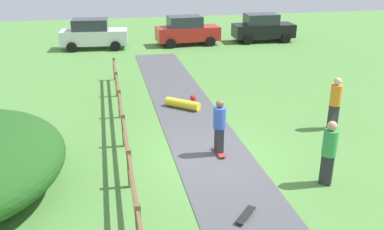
{
  "coord_description": "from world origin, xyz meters",
  "views": [
    {
      "loc": [
        -3.02,
        -11.09,
        5.83
      ],
      "look_at": [
        -0.43,
        1.03,
        1.0
      ],
      "focal_mm": 39.02,
      "sensor_mm": 36.0,
      "label": 1
    }
  ],
  "objects_px": {
    "skater_riding": "(219,124)",
    "parked_car_red": "(187,31)",
    "parked_car_black": "(263,28)",
    "skater_fallen": "(184,103)",
    "skateboard_loose": "(246,215)",
    "bystander_orange": "(335,101)",
    "bystander_green": "(329,150)",
    "parked_car_white": "(93,34)"
  },
  "relations": [
    {
      "from": "skater_fallen",
      "to": "bystander_orange",
      "type": "xyz_separation_m",
      "value": [
        4.76,
        -3.14,
        0.85
      ]
    },
    {
      "from": "bystander_orange",
      "to": "skater_riding",
      "type": "bearing_deg",
      "value": -165.77
    },
    {
      "from": "skater_riding",
      "to": "parked_car_white",
      "type": "bearing_deg",
      "value": 103.15
    },
    {
      "from": "skateboard_loose",
      "to": "bystander_green",
      "type": "relative_size",
      "value": 0.4
    },
    {
      "from": "skater_riding",
      "to": "bystander_green",
      "type": "bearing_deg",
      "value": -44.33
    },
    {
      "from": "parked_car_red",
      "to": "skater_riding",
      "type": "bearing_deg",
      "value": -97.99
    },
    {
      "from": "skateboard_loose",
      "to": "bystander_orange",
      "type": "distance_m",
      "value": 6.61
    },
    {
      "from": "bystander_green",
      "to": "bystander_orange",
      "type": "distance_m",
      "value": 4.04
    },
    {
      "from": "skater_fallen",
      "to": "parked_car_black",
      "type": "height_order",
      "value": "parked_car_black"
    },
    {
      "from": "skateboard_loose",
      "to": "parked_car_red",
      "type": "height_order",
      "value": "parked_car_red"
    },
    {
      "from": "bystander_green",
      "to": "skater_fallen",
      "type": "bearing_deg",
      "value": 111.79
    },
    {
      "from": "skateboard_loose",
      "to": "bystander_orange",
      "type": "xyz_separation_m",
      "value": [
        4.75,
        4.49,
        0.96
      ]
    },
    {
      "from": "bystander_green",
      "to": "skateboard_loose",
      "type": "bearing_deg",
      "value": -157.97
    },
    {
      "from": "skater_riding",
      "to": "parked_car_red",
      "type": "relative_size",
      "value": 0.41
    },
    {
      "from": "parked_car_black",
      "to": "parked_car_red",
      "type": "relative_size",
      "value": 1.0
    },
    {
      "from": "skateboard_loose",
      "to": "parked_car_red",
      "type": "bearing_deg",
      "value": 82.58
    },
    {
      "from": "skater_fallen",
      "to": "skateboard_loose",
      "type": "height_order",
      "value": "skater_fallen"
    },
    {
      "from": "skater_riding",
      "to": "bystander_green",
      "type": "xyz_separation_m",
      "value": [
        2.35,
        -2.29,
        0.01
      ]
    },
    {
      "from": "skater_fallen",
      "to": "parked_car_white",
      "type": "bearing_deg",
      "value": 106.31
    },
    {
      "from": "skater_riding",
      "to": "skater_fallen",
      "type": "distance_m",
      "value": 4.36
    },
    {
      "from": "skateboard_loose",
      "to": "parked_car_red",
      "type": "relative_size",
      "value": 0.17
    },
    {
      "from": "parked_car_red",
      "to": "bystander_orange",
      "type": "bearing_deg",
      "value": -81.91
    },
    {
      "from": "skateboard_loose",
      "to": "parked_car_red",
      "type": "distance_m",
      "value": 19.97
    },
    {
      "from": "bystander_orange",
      "to": "bystander_green",
      "type": "bearing_deg",
      "value": -121.91
    },
    {
      "from": "parked_car_white",
      "to": "bystander_green",
      "type": "bearing_deg",
      "value": -71.72
    },
    {
      "from": "skater_riding",
      "to": "bystander_orange",
      "type": "height_order",
      "value": "bystander_orange"
    },
    {
      "from": "bystander_orange",
      "to": "parked_car_red",
      "type": "bearing_deg",
      "value": 98.09
    },
    {
      "from": "skater_riding",
      "to": "skater_fallen",
      "type": "relative_size",
      "value": 1.27
    },
    {
      "from": "parked_car_white",
      "to": "skateboard_loose",
      "type": "bearing_deg",
      "value": -79.77
    },
    {
      "from": "bystander_orange",
      "to": "parked_car_white",
      "type": "height_order",
      "value": "parked_car_white"
    },
    {
      "from": "skater_riding",
      "to": "parked_car_black",
      "type": "xyz_separation_m",
      "value": [
        7.71,
        16.44,
        -0.04
      ]
    },
    {
      "from": "bystander_green",
      "to": "bystander_orange",
      "type": "xyz_separation_m",
      "value": [
        2.14,
        3.43,
        0.03
      ]
    },
    {
      "from": "bystander_green",
      "to": "parked_car_white",
      "type": "distance_m",
      "value": 19.73
    },
    {
      "from": "bystander_green",
      "to": "parked_car_black",
      "type": "bearing_deg",
      "value": 74.02
    },
    {
      "from": "skater_riding",
      "to": "skateboard_loose",
      "type": "bearing_deg",
      "value": -94.59
    },
    {
      "from": "skater_riding",
      "to": "parked_car_black",
      "type": "bearing_deg",
      "value": 64.87
    },
    {
      "from": "parked_car_black",
      "to": "bystander_green",
      "type": "bearing_deg",
      "value": -105.98
    },
    {
      "from": "bystander_green",
      "to": "parked_car_red",
      "type": "xyz_separation_m",
      "value": [
        -0.04,
        18.73,
        -0.05
      ]
    },
    {
      "from": "skateboard_loose",
      "to": "bystander_orange",
      "type": "relative_size",
      "value": 0.39
    },
    {
      "from": "skater_riding",
      "to": "bystander_green",
      "type": "distance_m",
      "value": 3.28
    },
    {
      "from": "skater_riding",
      "to": "bystander_orange",
      "type": "distance_m",
      "value": 4.62
    },
    {
      "from": "skateboard_loose",
      "to": "parked_car_red",
      "type": "xyz_separation_m",
      "value": [
        2.58,
        19.78,
        0.87
      ]
    }
  ]
}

